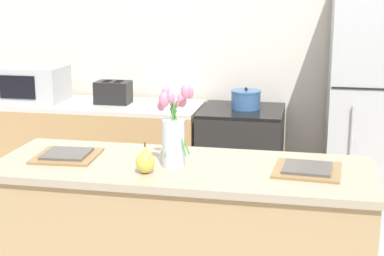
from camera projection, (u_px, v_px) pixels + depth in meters
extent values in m
cube|color=silver|center=(236.00, 41.00, 4.59)|extent=(5.20, 0.08, 2.70)
cube|color=tan|center=(182.00, 168.00, 2.78)|extent=(1.80, 0.66, 0.03)
cube|color=tan|center=(94.00, 160.00, 4.63)|extent=(1.68, 0.60, 0.86)
cube|color=beige|center=(92.00, 105.00, 4.52)|extent=(1.68, 0.60, 0.03)
cube|color=black|center=(241.00, 169.00, 4.40)|extent=(0.60, 0.60, 0.87)
cube|color=black|center=(242.00, 111.00, 4.30)|extent=(0.60, 0.60, 0.02)
cube|color=black|center=(236.00, 186.00, 4.12)|extent=(0.42, 0.01, 0.29)
cube|color=#B7BABC|center=(377.00, 112.00, 4.11)|extent=(0.68, 0.64, 1.82)
cylinder|color=#B2B5B7|center=(350.00, 164.00, 3.89)|extent=(0.02, 0.02, 0.79)
cylinder|color=silver|center=(173.00, 143.00, 2.73)|extent=(0.11, 0.11, 0.22)
cylinder|color=#4C9342|center=(179.00, 125.00, 2.70)|extent=(0.11, 0.02, 0.27)
ellipsoid|color=pink|center=(189.00, 92.00, 2.65)|extent=(0.04, 0.04, 0.06)
cylinder|color=#4C9342|center=(176.00, 130.00, 2.72)|extent=(0.05, 0.07, 0.23)
ellipsoid|color=pink|center=(182.00, 100.00, 2.72)|extent=(0.05, 0.05, 0.07)
cylinder|color=#4C9342|center=(175.00, 131.00, 2.73)|extent=(0.01, 0.03, 0.22)
ellipsoid|color=pink|center=(176.00, 103.00, 2.72)|extent=(0.04, 0.04, 0.05)
cylinder|color=#4C9342|center=(172.00, 126.00, 2.72)|extent=(0.08, 0.08, 0.26)
ellipsoid|color=pink|center=(166.00, 93.00, 2.73)|extent=(0.04, 0.04, 0.06)
cylinder|color=#4C9342|center=(169.00, 132.00, 2.72)|extent=(0.08, 0.01, 0.21)
ellipsoid|color=pink|center=(161.00, 106.00, 2.69)|extent=(0.04, 0.04, 0.05)
cylinder|color=#4C9342|center=(171.00, 129.00, 2.70)|extent=(0.05, 0.07, 0.24)
ellipsoid|color=pink|center=(164.00, 100.00, 2.64)|extent=(0.05, 0.05, 0.07)
cylinder|color=#4C9342|center=(172.00, 129.00, 2.68)|extent=(0.01, 0.05, 0.26)
ellipsoid|color=pink|center=(171.00, 97.00, 2.63)|extent=(0.03, 0.03, 0.05)
cylinder|color=#4C9342|center=(178.00, 125.00, 2.69)|extent=(0.09, 0.06, 0.28)
ellipsoid|color=pink|center=(186.00, 91.00, 2.61)|extent=(0.04, 0.04, 0.07)
ellipsoid|color=#E5CC4C|center=(145.00, 162.00, 2.64)|extent=(0.09, 0.09, 0.10)
cone|color=#E5CC4C|center=(145.00, 150.00, 2.63)|extent=(0.05, 0.05, 0.04)
cylinder|color=brown|center=(145.00, 145.00, 2.62)|extent=(0.01, 0.01, 0.02)
cube|color=olive|center=(67.00, 156.00, 2.90)|extent=(0.32, 0.32, 0.01)
cube|color=#514C47|center=(67.00, 154.00, 2.90)|extent=(0.23, 0.23, 0.01)
cube|color=olive|center=(307.00, 170.00, 2.68)|extent=(0.32, 0.32, 0.01)
cube|color=#514C47|center=(307.00, 168.00, 2.67)|extent=(0.23, 0.23, 0.01)
cube|color=black|center=(113.00, 92.00, 4.48)|extent=(0.26, 0.18, 0.17)
cube|color=black|center=(107.00, 81.00, 4.47)|extent=(0.05, 0.11, 0.01)
cube|color=black|center=(119.00, 82.00, 4.45)|extent=(0.05, 0.11, 0.01)
cube|color=black|center=(96.00, 88.00, 4.50)|extent=(0.02, 0.02, 0.02)
cylinder|color=#386093|center=(246.00, 100.00, 4.29)|extent=(0.21, 0.21, 0.12)
cylinder|color=#386093|center=(246.00, 91.00, 4.28)|extent=(0.22, 0.22, 0.01)
sphere|color=black|center=(246.00, 89.00, 4.27)|extent=(0.02, 0.02, 0.02)
cube|color=#B7BABC|center=(34.00, 84.00, 4.58)|extent=(0.48, 0.36, 0.27)
cube|color=black|center=(17.00, 87.00, 4.41)|extent=(0.29, 0.01, 0.18)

